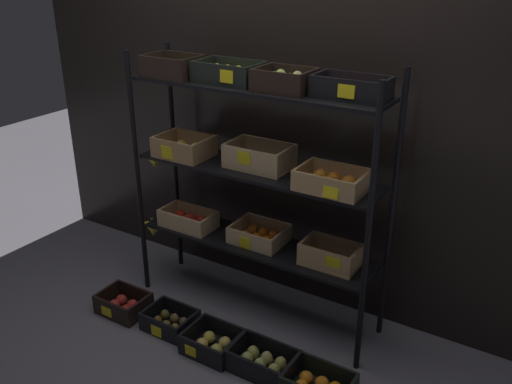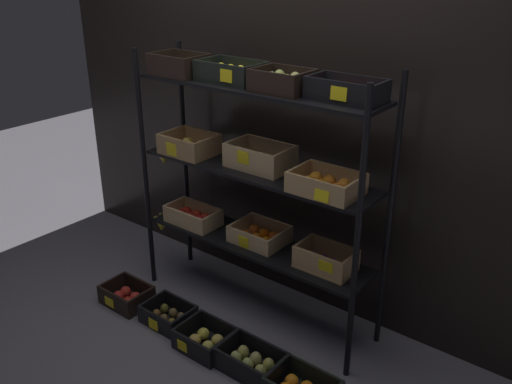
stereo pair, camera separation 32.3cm
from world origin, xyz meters
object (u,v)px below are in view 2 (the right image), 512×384
crate_ground_apple_red (127,297)px  crate_ground_pear (252,363)px  display_rack (254,162)px  crate_ground_kiwi (168,316)px  crate_ground_apple_gold (206,340)px

crate_ground_apple_red → crate_ground_pear: bearing=0.1°
display_rack → crate_ground_kiwi: display_rack is taller
display_rack → crate_ground_apple_red: bearing=-145.4°
crate_ground_apple_red → crate_ground_apple_gold: (0.71, -0.01, -0.00)m
display_rack → crate_ground_apple_red: display_rack is taller
display_rack → crate_ground_pear: bearing=-53.3°
display_rack → crate_ground_kiwi: 1.11m
crate_ground_apple_red → crate_ground_kiwi: (0.36, 0.02, -0.00)m
crate_ground_apple_red → crate_ground_pear: size_ratio=0.83×
crate_ground_apple_gold → crate_ground_pear: crate_ground_pear is taller
crate_ground_apple_red → crate_ground_pear: 1.04m
crate_ground_apple_red → crate_ground_apple_gold: crate_ground_apple_red is taller
crate_ground_pear → crate_ground_kiwi: bearing=178.1°
crate_ground_apple_red → display_rack: bearing=34.6°
crate_ground_kiwi → crate_ground_pear: (0.68, -0.02, 0.01)m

